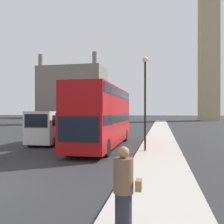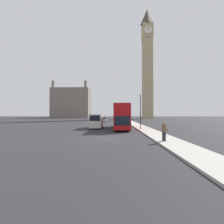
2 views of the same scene
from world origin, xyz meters
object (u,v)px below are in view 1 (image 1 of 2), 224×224
at_px(red_double_decker_bus, 103,114).
at_px(clock_tower, 209,9).
at_px(pedestrian, 124,192).
at_px(street_lamp, 145,89).
at_px(white_van, 51,126).
at_px(parked_sedan, 107,123).

bearing_deg(red_double_decker_bus, clock_tower, 72.92).
height_order(clock_tower, pedestrian, clock_tower).
relative_size(clock_tower, pedestrian, 34.62).
bearing_deg(pedestrian, street_lamp, 91.43).
relative_size(white_van, pedestrian, 2.94).
xyz_separation_m(red_double_decker_bus, pedestrian, (3.42, -12.66, -1.33)).
bearing_deg(street_lamp, parked_sedan, 107.52).
relative_size(pedestrian, parked_sedan, 0.39).
xyz_separation_m(clock_tower, red_double_decker_bus, (-16.95, -55.16, -28.56)).
distance_m(pedestrian, parked_sedan, 36.50).
bearing_deg(parked_sedan, pedestrian, -77.16).
xyz_separation_m(clock_tower, white_van, (-21.33, -54.23, -29.53)).
bearing_deg(clock_tower, parked_sedan, -123.87).
height_order(white_van, parked_sedan, white_van).
relative_size(white_van, street_lamp, 0.88).
distance_m(red_double_decker_bus, parked_sedan, 23.46).
distance_m(red_double_decker_bus, pedestrian, 13.18).
bearing_deg(clock_tower, red_double_decker_bus, -107.08).
height_order(pedestrian, street_lamp, street_lamp).
bearing_deg(white_van, street_lamp, -20.79).
height_order(red_double_decker_bus, street_lamp, street_lamp).
height_order(red_double_decker_bus, pedestrian, red_double_decker_bus).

